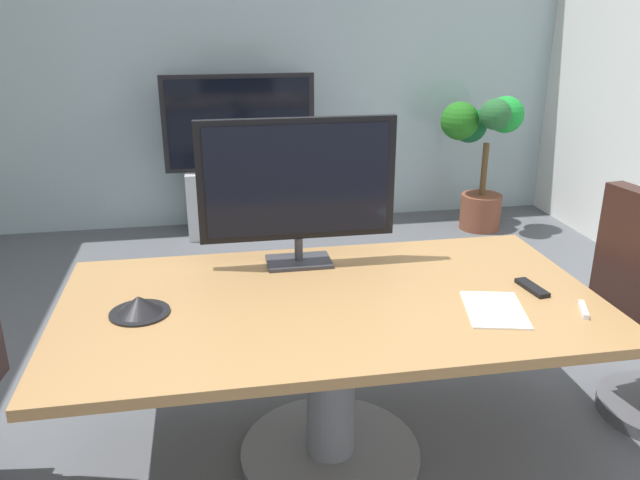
% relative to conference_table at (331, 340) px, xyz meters
% --- Properties ---
extents(ground_plane, '(7.59, 7.59, 0.00)m').
position_rel_conference_table_xyz_m(ground_plane, '(-0.04, -0.04, -0.55)').
color(ground_plane, '#515459').
extents(wall_back_glass_partition, '(5.40, 0.10, 2.97)m').
position_rel_conference_table_xyz_m(wall_back_glass_partition, '(-0.04, 3.26, 0.93)').
color(wall_back_glass_partition, '#9EB2B7').
rests_on(wall_back_glass_partition, ground).
extents(conference_table, '(2.07, 1.11, 0.73)m').
position_rel_conference_table_xyz_m(conference_table, '(0.00, 0.00, 0.00)').
color(conference_table, olive).
rests_on(conference_table, ground).
extents(tv_monitor, '(0.84, 0.18, 0.64)m').
position_rel_conference_table_xyz_m(tv_monitor, '(-0.07, 0.38, 0.54)').
color(tv_monitor, '#333338').
rests_on(tv_monitor, conference_table).
extents(wall_display_unit, '(1.20, 0.36, 1.31)m').
position_rel_conference_table_xyz_m(wall_display_unit, '(-0.18, 2.91, -0.11)').
color(wall_display_unit, '#B7BABC').
rests_on(wall_display_unit, ground).
extents(potted_plant, '(0.66, 0.62, 1.12)m').
position_rel_conference_table_xyz_m(potted_plant, '(1.79, 2.71, 0.17)').
color(potted_plant, brown).
rests_on(potted_plant, ground).
extents(conference_phone, '(0.22, 0.22, 0.07)m').
position_rel_conference_table_xyz_m(conference_phone, '(-0.72, -0.00, 0.21)').
color(conference_phone, black).
rests_on(conference_phone, conference_table).
extents(remote_control, '(0.07, 0.18, 0.02)m').
position_rel_conference_table_xyz_m(remote_control, '(0.80, -0.06, 0.19)').
color(remote_control, black).
rests_on(remote_control, conference_table).
extents(whiteboard_marker, '(0.07, 0.13, 0.02)m').
position_rel_conference_table_xyz_m(whiteboard_marker, '(0.89, -0.28, 0.19)').
color(whiteboard_marker, silver).
rests_on(whiteboard_marker, conference_table).
extents(paper_notepad, '(0.27, 0.34, 0.01)m').
position_rel_conference_table_xyz_m(paper_notepad, '(0.58, -0.21, 0.19)').
color(paper_notepad, white).
rests_on(paper_notepad, conference_table).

